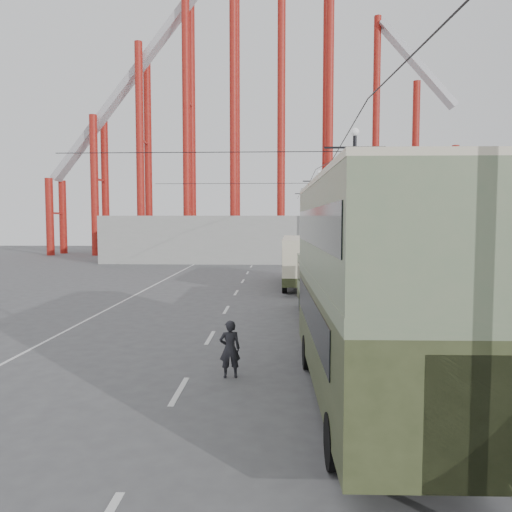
{
  "coord_description": "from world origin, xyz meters",
  "views": [
    {
      "loc": [
        1.56,
        -8.66,
        4.44
      ],
      "look_at": [
        0.67,
        11.92,
        3.0
      ],
      "focal_mm": 35.0,
      "sensor_mm": 36.0,
      "label": 1
    }
  ],
  "objects_px": {
    "single_decker_cream": "(303,259)",
    "double_decker_bus": "(366,279)",
    "single_decker_green": "(330,288)",
    "pedestrian": "(230,349)"
  },
  "relations": [
    {
      "from": "single_decker_cream",
      "to": "double_decker_bus",
      "type": "bearing_deg",
      "value": -87.49
    },
    {
      "from": "single_decker_green",
      "to": "pedestrian",
      "type": "xyz_separation_m",
      "value": [
        -3.62,
        -7.65,
        -0.74
      ]
    },
    {
      "from": "double_decker_bus",
      "to": "single_decker_cream",
      "type": "height_order",
      "value": "double_decker_bus"
    },
    {
      "from": "single_decker_green",
      "to": "double_decker_bus",
      "type": "bearing_deg",
      "value": -92.26
    },
    {
      "from": "double_decker_bus",
      "to": "single_decker_cream",
      "type": "xyz_separation_m",
      "value": [
        -0.36,
        22.09,
        -1.18
      ]
    },
    {
      "from": "double_decker_bus",
      "to": "single_decker_green",
      "type": "relative_size",
      "value": 1.04
    },
    {
      "from": "pedestrian",
      "to": "single_decker_cream",
      "type": "bearing_deg",
      "value": -108.59
    },
    {
      "from": "double_decker_bus",
      "to": "single_decker_cream",
      "type": "bearing_deg",
      "value": 89.96
    },
    {
      "from": "double_decker_bus",
      "to": "single_decker_cream",
      "type": "distance_m",
      "value": 22.13
    },
    {
      "from": "single_decker_cream",
      "to": "single_decker_green",
      "type": "bearing_deg",
      "value": -86.02
    }
  ]
}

